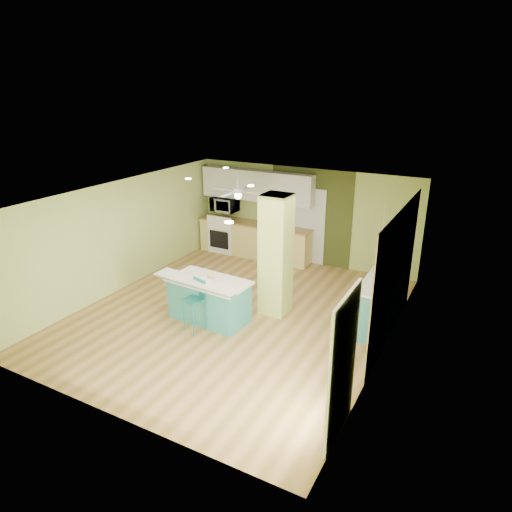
{
  "coord_description": "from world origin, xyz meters",
  "views": [
    {
      "loc": [
        4.35,
        -7.22,
        4.47
      ],
      "look_at": [
        0.25,
        0.4,
        1.2
      ],
      "focal_mm": 32.0,
      "sensor_mm": 36.0,
      "label": 1
    }
  ],
  "objects_px": {
    "bar_stool": "(196,297)",
    "canister": "(211,278)",
    "peninsula": "(209,299)",
    "side_counter": "(379,304)",
    "fruit_bowl": "(268,225)"
  },
  "relations": [
    {
      "from": "peninsula",
      "to": "bar_stool",
      "type": "distance_m",
      "value": 0.51
    },
    {
      "from": "peninsula",
      "to": "fruit_bowl",
      "type": "distance_m",
      "value": 3.63
    },
    {
      "from": "bar_stool",
      "to": "canister",
      "type": "height_order",
      "value": "bar_stool"
    },
    {
      "from": "canister",
      "to": "peninsula",
      "type": "bearing_deg",
      "value": 157.78
    },
    {
      "from": "side_counter",
      "to": "fruit_bowl",
      "type": "relative_size",
      "value": 5.31
    },
    {
      "from": "fruit_bowl",
      "to": "canister",
      "type": "xyz_separation_m",
      "value": [
        0.58,
        -3.6,
        -0.03
      ]
    },
    {
      "from": "canister",
      "to": "bar_stool",
      "type": "bearing_deg",
      "value": -98.76
    },
    {
      "from": "peninsula",
      "to": "fruit_bowl",
      "type": "height_order",
      "value": "fruit_bowl"
    },
    {
      "from": "peninsula",
      "to": "side_counter",
      "type": "distance_m",
      "value": 3.33
    },
    {
      "from": "bar_stool",
      "to": "fruit_bowl",
      "type": "xyz_separation_m",
      "value": [
        -0.51,
        4.01,
        0.28
      ]
    },
    {
      "from": "canister",
      "to": "side_counter",
      "type": "bearing_deg",
      "value": 24.14
    },
    {
      "from": "peninsula",
      "to": "fruit_bowl",
      "type": "relative_size",
      "value": 6.51
    },
    {
      "from": "side_counter",
      "to": "canister",
      "type": "relative_size",
      "value": 8.93
    },
    {
      "from": "fruit_bowl",
      "to": "peninsula",
      "type": "bearing_deg",
      "value": -82.31
    },
    {
      "from": "peninsula",
      "to": "canister",
      "type": "bearing_deg",
      "value": -18.18
    }
  ]
}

